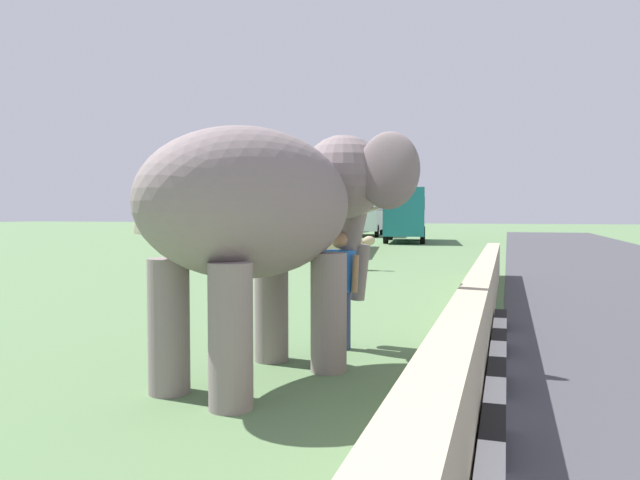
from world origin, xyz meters
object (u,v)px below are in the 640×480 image
(person_handler, at_px, (339,284))
(cow_near, at_px, (344,244))
(elephant, at_px, (274,208))
(bus_orange, at_px, (308,210))
(cow_mid, at_px, (284,240))
(bus_white, at_px, (366,211))
(bus_teal, at_px, (406,211))

(person_handler, xyz_separation_m, cow_near, (11.40, 3.05, -0.06))
(elephant, height_order, bus_orange, bus_orange)
(cow_near, bearing_deg, person_handler, -165.04)
(bus_orange, bearing_deg, cow_mid, -169.46)
(elephant, distance_m, person_handler, 1.90)
(elephant, height_order, cow_near, elephant)
(cow_mid, bearing_deg, bus_orange, 10.54)
(elephant, distance_m, bus_orange, 23.28)
(bus_orange, distance_m, bus_white, 20.62)
(bus_teal, height_order, bus_white, same)
(bus_orange, xyz_separation_m, cow_near, (-9.25, -4.39, -1.21))
(bus_white, bearing_deg, bus_teal, -152.36)
(elephant, distance_m, cow_mid, 16.57)
(bus_orange, distance_m, cow_near, 10.31)
(elephant, bearing_deg, bus_orange, 17.67)
(bus_white, height_order, cow_mid, bus_white)
(elephant, relative_size, bus_orange, 0.40)
(elephant, height_order, cow_mid, elephant)
(elephant, height_order, person_handler, elephant)
(bus_orange, height_order, cow_mid, bus_orange)
(bus_orange, xyz_separation_m, bus_teal, (11.13, -3.16, -0.00))
(bus_white, bearing_deg, bus_orange, -175.07)
(bus_teal, bearing_deg, elephant, -173.30)
(elephant, relative_size, bus_teal, 0.47)
(bus_orange, bearing_deg, cow_near, -154.58)
(elephant, xyz_separation_m, bus_orange, (22.18, 7.07, 0.11))
(bus_teal, xyz_separation_m, cow_near, (-20.38, -1.24, -1.21))
(elephant, bearing_deg, bus_teal, 6.70)
(elephant, relative_size, bus_white, 0.47)
(person_handler, relative_size, bus_teal, 0.19)
(elephant, relative_size, person_handler, 2.47)
(person_handler, relative_size, cow_near, 0.88)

